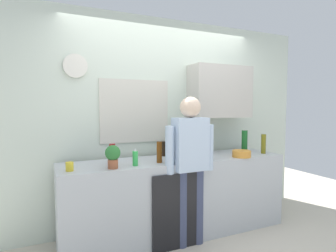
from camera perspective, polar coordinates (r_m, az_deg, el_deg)
ground_plane at (r=3.26m, az=4.51°, el=-23.29°), size 8.00×8.00×0.00m
kitchen_counter at (r=3.33m, az=1.98°, el=-14.33°), size 2.65×0.64×0.89m
dishwasher_panel at (r=3.00m, az=1.95°, el=-17.38°), size 0.56×0.02×0.80m
back_wall_assembly at (r=3.56m, az=0.49°, el=1.83°), size 4.25×0.42×2.60m
coffee_maker at (r=3.51m, az=5.41°, el=-3.45°), size 0.20×0.20×0.33m
bottle_olive_oil at (r=3.75m, az=19.22°, el=-3.52°), size 0.06×0.06×0.25m
bottle_red_vinegar at (r=2.93m, az=-11.51°, el=-5.75°), size 0.06×0.06×0.22m
bottle_dark_sauce at (r=3.37m, az=-0.79°, el=-4.74°), size 0.06×0.06×0.18m
bottle_amber_beer at (r=2.97m, az=-1.80°, el=-5.44°), size 0.06×0.06×0.23m
bottle_green_wine at (r=3.67m, az=15.61°, el=-3.22°), size 0.07×0.07×0.30m
bottle_clear_soda at (r=3.27m, az=1.27°, el=-4.11°), size 0.09×0.09×0.28m
cup_yellow_cup at (r=2.76m, az=-19.77°, el=-7.93°), size 0.07×0.07×0.08m
mixing_bowl at (r=3.42m, az=15.02°, el=-5.58°), size 0.22×0.22×0.08m
potted_plant at (r=2.74m, az=-11.40°, el=-5.96°), size 0.15×0.15×0.23m
dish_soap at (r=2.84m, az=-6.82°, el=-6.65°), size 0.06×0.06×0.18m
person_at_sink at (r=2.95m, az=4.61°, el=-6.68°), size 0.57×0.22×1.60m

